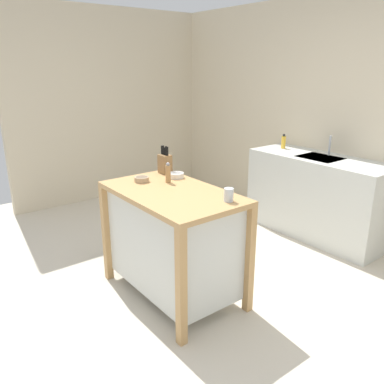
# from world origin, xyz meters

# --- Properties ---
(ground_plane) EXTENTS (6.80, 6.80, 0.00)m
(ground_plane) POSITION_xyz_m (0.00, 0.00, 0.00)
(ground_plane) COLOR beige
(ground_plane) RESTS_ON ground
(wall_back) EXTENTS (5.80, 0.10, 2.60)m
(wall_back) POSITION_xyz_m (0.00, 2.33, 1.30)
(wall_back) COLOR beige
(wall_back) RESTS_ON ground
(wall_left) EXTENTS (0.10, 2.93, 2.60)m
(wall_left) POSITION_xyz_m (-2.90, 0.86, 1.30)
(wall_left) COLOR beige
(wall_left) RESTS_ON ground
(kitchen_island) EXTENTS (1.18, 0.70, 0.91)m
(kitchen_island) POSITION_xyz_m (-0.13, -0.01, 0.51)
(kitchen_island) COLOR tan
(kitchen_island) RESTS_ON ground
(knife_block) EXTENTS (0.11, 0.09, 0.25)m
(knife_block) POSITION_xyz_m (-0.60, 0.24, 1.01)
(knife_block) COLOR olive
(knife_block) RESTS_ON kitchen_island
(bowl_stoneware_deep) EXTENTS (0.12, 0.12, 0.04)m
(bowl_stoneware_deep) POSITION_xyz_m (-0.49, -0.07, 0.94)
(bowl_stoneware_deep) COLOR tan
(bowl_stoneware_deep) RESTS_ON kitchen_island
(bowl_ceramic_wide) EXTENTS (0.13, 0.13, 0.04)m
(bowl_ceramic_wide) POSITION_xyz_m (-0.41, 0.23, 0.94)
(bowl_ceramic_wide) COLOR silver
(bowl_ceramic_wide) RESTS_ON kitchen_island
(drinking_cup) EXTENTS (0.07, 0.07, 0.10)m
(drinking_cup) POSITION_xyz_m (0.32, 0.17, 0.96)
(drinking_cup) COLOR silver
(drinking_cup) RESTS_ON kitchen_island
(pepper_grinder) EXTENTS (0.04, 0.04, 0.17)m
(pepper_grinder) POSITION_xyz_m (-0.34, 0.09, 0.99)
(pepper_grinder) COLOR #AD7F4C
(pepper_grinder) RESTS_ON kitchen_island
(trash_bin) EXTENTS (0.36, 0.28, 0.63)m
(trash_bin) POSITION_xyz_m (-0.96, -0.03, 0.32)
(trash_bin) COLOR slate
(trash_bin) RESTS_ON ground
(sink_counter) EXTENTS (1.57, 0.60, 0.90)m
(sink_counter) POSITION_xyz_m (-0.16, 1.98, 0.45)
(sink_counter) COLOR silver
(sink_counter) RESTS_ON ground
(sink_faucet) EXTENTS (0.02, 0.02, 0.22)m
(sink_faucet) POSITION_xyz_m (-0.16, 2.12, 1.01)
(sink_faucet) COLOR #B7BCC1
(sink_faucet) RESTS_ON sink_counter
(bottle_hand_soap) EXTENTS (0.05, 0.05, 0.17)m
(bottle_hand_soap) POSITION_xyz_m (-0.72, 2.02, 0.98)
(bottle_hand_soap) COLOR yellow
(bottle_hand_soap) RESTS_ON sink_counter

